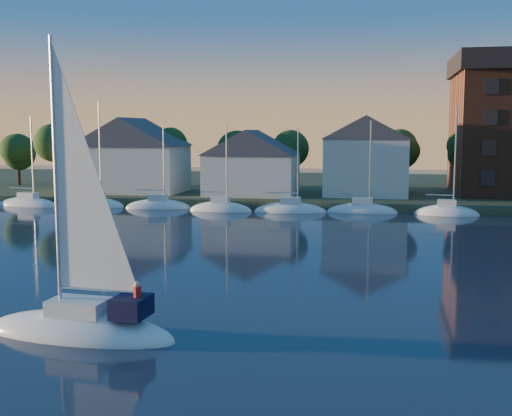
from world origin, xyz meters
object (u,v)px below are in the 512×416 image
(clubhouse_west, at_px, (133,154))
(clubhouse_centre, at_px, (252,162))
(clubhouse_east, at_px, (366,155))
(hero_sailboat, at_px, (82,323))

(clubhouse_west, distance_m, clubhouse_centre, 16.05)
(clubhouse_centre, height_order, clubhouse_east, clubhouse_east)
(clubhouse_centre, bearing_deg, clubhouse_west, 176.42)
(clubhouse_east, xyz_separation_m, hero_sailboat, (-11.05, -54.47, -5.41))
(clubhouse_west, relative_size, hero_sailboat, 0.96)
(clubhouse_west, relative_size, clubhouse_east, 1.30)
(clubhouse_east, distance_m, hero_sailboat, 55.84)
(clubhouse_centre, xyz_separation_m, clubhouse_east, (14.00, 2.00, 0.87))
(clubhouse_west, relative_size, clubhouse_centre, 1.18)
(hero_sailboat, bearing_deg, clubhouse_east, -97.54)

